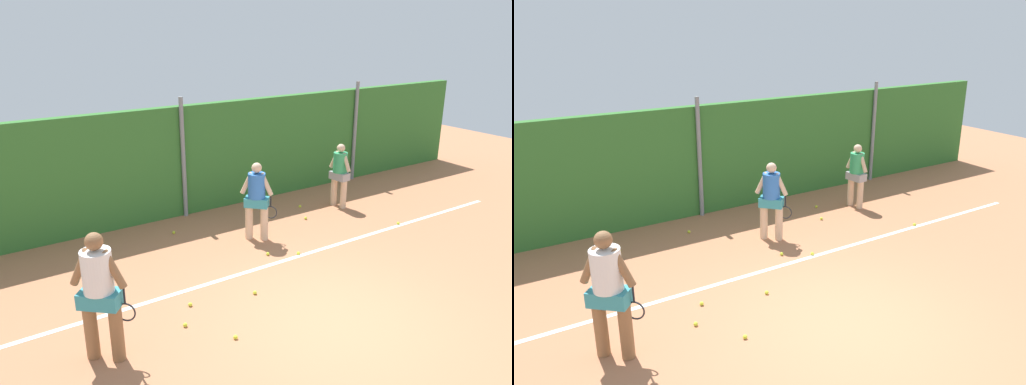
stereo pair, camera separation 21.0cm
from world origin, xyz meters
The scene contains 19 objects.
ground_plane centered at (0.00, 1.62, 0.00)m, with size 28.66×28.66×0.00m, color #B2704C.
hedge_fence_backdrop centered at (0.00, 5.52, 1.30)m, with size 18.63×0.25×2.60m, color #33702D.
fence_post_center centered at (0.00, 5.34, 1.42)m, with size 0.10×0.10×2.83m, color gray.
fence_post_right centered at (5.37, 5.34, 1.42)m, with size 0.10×0.10×2.83m, color gray.
court_baseline_paint centered at (0.00, 2.12, 0.00)m, with size 13.61×0.10×0.01m, color white.
player_foreground_near centered at (-3.28, 1.05, 1.06)m, with size 0.70×0.61×1.89m.
player_midcourt centered at (0.68, 3.29, 0.95)m, with size 0.62×0.56×1.69m.
player_backcourt_far centered at (3.50, 3.85, 0.90)m, with size 0.34×0.67×1.60m.
tennis_ball_0 centered at (-0.62, 1.37, 0.03)m, with size 0.07×0.07×0.07m, color #CCDB33.
tennis_ball_1 centered at (-2.04, 1.14, 0.03)m, with size 0.07×0.07×0.07m, color #CCDB33.
tennis_ball_2 centered at (0.43, 2.49, 0.03)m, with size 0.07×0.07×0.07m, color #CCDB33.
tennis_ball_3 centered at (-0.70, 4.50, 0.03)m, with size 0.07×0.07×0.07m, color #CCDB33.
tennis_ball_4 centered at (3.83, 2.17, 0.03)m, with size 0.07×0.07×0.07m, color #CCDB33.
tennis_ball_5 centered at (2.25, 3.58, 0.03)m, with size 0.07×0.07×0.07m, color #CCDB33.
tennis_ball_6 centered at (-1.71, 1.63, 0.03)m, with size 0.07×0.07×0.07m, color #CCDB33.
tennis_ball_7 centered at (-2.28, 4.34, 0.03)m, with size 0.07×0.07×0.07m, color #CCDB33.
tennis_ball_8 centered at (-1.55, 0.45, 0.03)m, with size 0.07×0.07×0.07m, color #CCDB33.
tennis_ball_9 centered at (2.62, 4.28, 0.03)m, with size 0.07×0.07×0.07m, color #CCDB33.
tennis_ball_10 centered at (0.95, 2.18, 0.03)m, with size 0.07×0.07×0.07m, color #CCDB33.
Camera 1 is at (-4.78, -5.05, 4.48)m, focal length 35.59 mm.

